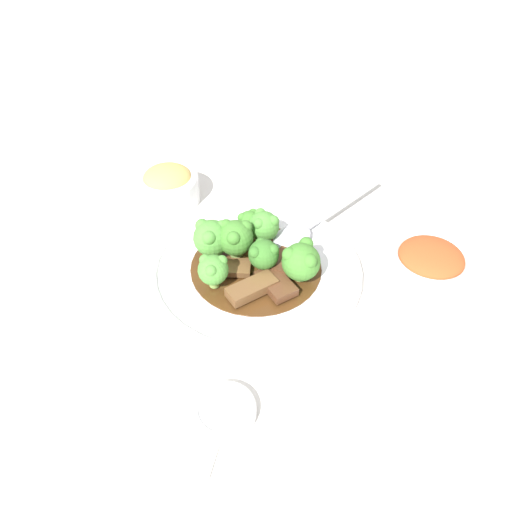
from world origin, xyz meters
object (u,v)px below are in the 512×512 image
(main_plate, at_px, (256,269))
(sauce_dish, at_px, (225,410))
(broccoli_floret_3, at_px, (235,237))
(beef_strip_3, at_px, (285,261))
(broccoli_floret_0, at_px, (212,237))
(broccoli_floret_1, at_px, (250,222))
(broccoli_floret_5, at_px, (264,226))
(serving_spoon, at_px, (303,230))
(beef_strip_0, at_px, (227,267))
(beef_strip_1, at_px, (276,283))
(broccoli_floret_6, at_px, (213,269))
(beef_strip_2, at_px, (248,288))
(broccoli_floret_4, at_px, (301,261))
(side_bowl_kimchi, at_px, (429,264))
(broccoli_floret_2, at_px, (264,254))
(side_bowl_appetizer, at_px, (168,185))

(main_plate, relative_size, sauce_dish, 4.26)
(main_plate, height_order, broccoli_floret_3, broccoli_floret_3)
(beef_strip_3, bearing_deg, main_plate, -85.16)
(broccoli_floret_3, bearing_deg, sauce_dish, 4.35)
(broccoli_floret_0, distance_m, broccoli_floret_1, 0.06)
(broccoli_floret_5, distance_m, serving_spoon, 0.06)
(beef_strip_0, bearing_deg, broccoli_floret_3, 164.09)
(beef_strip_1, xyz_separation_m, serving_spoon, (-0.11, 0.03, 0.00))
(serving_spoon, distance_m, sauce_dish, 0.29)
(broccoli_floret_1, bearing_deg, beef_strip_1, 23.91)
(broccoli_floret_5, bearing_deg, broccoli_floret_0, -64.42)
(beef_strip_0, distance_m, broccoli_floret_6, 0.04)
(beef_strip_2, relative_size, broccoli_floret_1, 1.70)
(beef_strip_0, bearing_deg, broccoli_floret_4, 86.77)
(broccoli_floret_5, bearing_deg, broccoli_floret_6, -31.12)
(serving_spoon, height_order, side_bowl_kimchi, side_bowl_kimchi)
(beef_strip_0, bearing_deg, broccoli_floret_5, 144.64)
(main_plate, distance_m, broccoli_floret_2, 0.04)
(broccoli_floret_0, height_order, side_bowl_kimchi, broccoli_floret_0)
(beef_strip_2, height_order, broccoli_floret_3, broccoli_floret_3)
(beef_strip_1, xyz_separation_m, beef_strip_3, (-0.04, 0.01, 0.00))
(broccoli_floret_2, relative_size, broccoli_floret_3, 0.86)
(broccoli_floret_4, relative_size, side_bowl_appetizer, 0.55)
(main_plate, relative_size, side_bowl_appetizer, 2.95)
(beef_strip_0, relative_size, side_bowl_appetizer, 0.67)
(side_bowl_appetizer, bearing_deg, sauce_dish, 21.21)
(main_plate, xyz_separation_m, beef_strip_0, (0.01, -0.04, 0.01))
(broccoli_floret_1, distance_m, broccoli_floret_4, 0.11)
(beef_strip_3, relative_size, broccoli_floret_2, 1.14)
(broccoli_floret_2, relative_size, sauce_dish, 0.71)
(beef_strip_1, bearing_deg, side_bowl_appetizer, -136.86)
(broccoli_floret_2, height_order, sauce_dish, broccoli_floret_2)
(beef_strip_1, relative_size, broccoli_floret_4, 1.22)
(broccoli_floret_2, xyz_separation_m, broccoli_floret_5, (-0.05, -0.00, 0.00))
(broccoli_floret_1, distance_m, side_bowl_appetizer, 0.17)
(beef_strip_3, distance_m, broccoli_floret_2, 0.04)
(beef_strip_2, distance_m, broccoli_floret_6, 0.05)
(broccoli_floret_3, distance_m, broccoli_floret_5, 0.05)
(broccoli_floret_0, relative_size, broccoli_floret_1, 1.34)
(broccoli_floret_0, height_order, broccoli_floret_2, broccoli_floret_0)
(beef_strip_3, bearing_deg, beef_strip_0, -77.47)
(broccoli_floret_2, height_order, side_bowl_kimchi, broccoli_floret_2)
(broccoli_floret_4, xyz_separation_m, side_bowl_kimchi, (-0.04, 0.17, -0.02))
(main_plate, height_order, broccoli_floret_1, broccoli_floret_1)
(beef_strip_1, xyz_separation_m, broccoli_floret_4, (-0.02, 0.03, 0.02))
(beef_strip_3, xyz_separation_m, broccoli_floret_3, (-0.01, -0.07, 0.02))
(main_plate, relative_size, broccoli_floret_3, 5.18)
(side_bowl_kimchi, bearing_deg, broccoli_floret_6, -77.53)
(broccoli_floret_4, distance_m, side_bowl_kimchi, 0.17)
(broccoli_floret_2, relative_size, broccoli_floret_4, 0.89)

